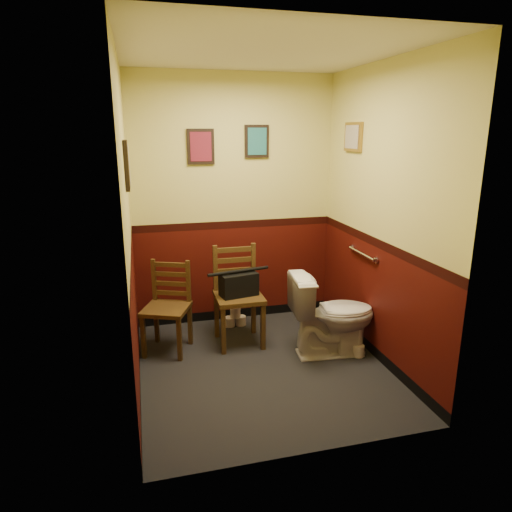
% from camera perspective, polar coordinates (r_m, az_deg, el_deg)
% --- Properties ---
extents(floor, '(2.20, 2.40, 0.00)m').
position_cam_1_polar(floor, '(4.33, 0.85, -13.72)').
color(floor, black).
rests_on(floor, ground).
extents(ceiling, '(2.20, 2.40, 0.00)m').
position_cam_1_polar(ceiling, '(3.83, 1.03, 24.26)').
color(ceiling, silver).
rests_on(ceiling, ground).
extents(wall_back, '(2.20, 0.00, 2.70)m').
position_cam_1_polar(wall_back, '(5.01, -2.74, 6.66)').
color(wall_back, '#3A0B07').
rests_on(wall_back, ground).
extents(wall_front, '(2.20, 0.00, 2.70)m').
position_cam_1_polar(wall_front, '(2.76, 7.59, -0.73)').
color(wall_front, '#3A0B07').
rests_on(wall_front, ground).
extents(wall_left, '(0.00, 2.40, 2.70)m').
position_cam_1_polar(wall_left, '(3.73, -15.61, 3.07)').
color(wall_left, '#3A0B07').
rests_on(wall_left, ground).
extents(wall_right, '(0.00, 2.40, 2.70)m').
position_cam_1_polar(wall_right, '(4.28, 15.31, 4.64)').
color(wall_right, '#3A0B07').
rests_on(wall_right, ground).
extents(grab_bar, '(0.05, 0.56, 0.06)m').
position_cam_1_polar(grab_bar, '(4.57, 13.10, 0.29)').
color(grab_bar, silver).
rests_on(grab_bar, wall_right).
extents(framed_print_back_a, '(0.28, 0.04, 0.36)m').
position_cam_1_polar(framed_print_back_a, '(4.88, -6.93, 13.42)').
color(framed_print_back_a, black).
rests_on(framed_print_back_a, wall_back).
extents(framed_print_back_b, '(0.26, 0.04, 0.34)m').
position_cam_1_polar(framed_print_back_b, '(4.99, 0.10, 14.14)').
color(framed_print_back_b, black).
rests_on(framed_print_back_b, wall_back).
extents(framed_print_left, '(0.04, 0.30, 0.38)m').
position_cam_1_polar(framed_print_left, '(3.76, -15.84, 10.87)').
color(framed_print_left, black).
rests_on(framed_print_left, wall_left).
extents(framed_print_right, '(0.04, 0.34, 0.28)m').
position_cam_1_polar(framed_print_right, '(4.74, 12.04, 14.36)').
color(framed_print_right, olive).
rests_on(framed_print_right, wall_right).
extents(toilet, '(0.86, 0.53, 0.80)m').
position_cam_1_polar(toilet, '(4.47, 9.51, -7.28)').
color(toilet, white).
rests_on(toilet, floor).
extents(toilet_brush, '(0.11, 0.11, 0.40)m').
position_cam_1_polar(toilet_brush, '(4.60, 12.68, -11.37)').
color(toilet_brush, silver).
rests_on(toilet_brush, floor).
extents(chair_left, '(0.54, 0.54, 0.89)m').
position_cam_1_polar(chair_left, '(4.56, -10.99, -6.31)').
color(chair_left, '#553A19').
rests_on(chair_left, floor).
extents(chair_right, '(0.47, 0.47, 0.99)m').
position_cam_1_polar(chair_right, '(4.63, -2.27, -4.97)').
color(chair_right, '#553A19').
rests_on(chair_right, floor).
extents(handbag, '(0.39, 0.25, 0.27)m').
position_cam_1_polar(handbag, '(4.54, -2.18, -3.53)').
color(handbag, black).
rests_on(handbag, chair_right).
extents(tp_stack, '(0.24, 0.15, 0.31)m').
position_cam_1_polar(tp_stack, '(5.12, -2.59, -7.38)').
color(tp_stack, silver).
rests_on(tp_stack, floor).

